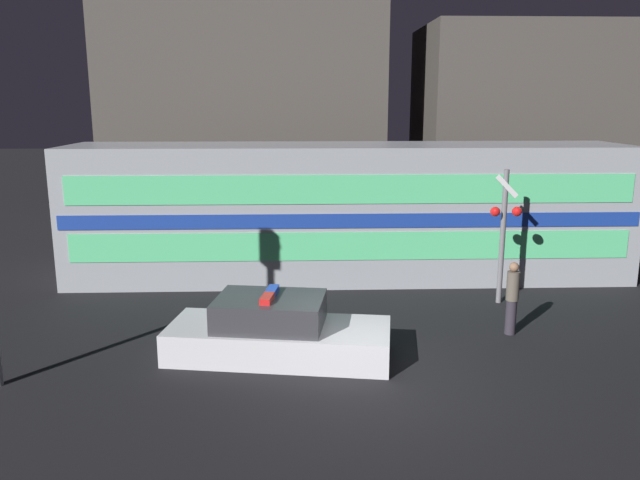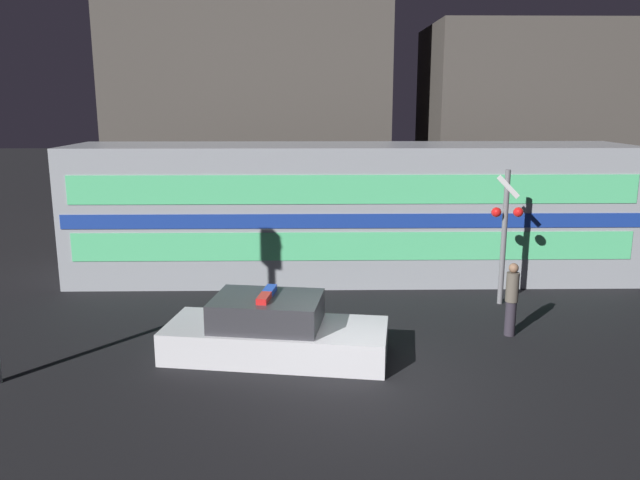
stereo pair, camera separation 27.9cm
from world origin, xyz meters
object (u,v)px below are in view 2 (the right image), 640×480
train (350,211)px  crossing_signal_near (505,229)px  police_car (274,332)px  pedestrian (512,299)px

train → crossing_signal_near: 4.53m
train → police_car: 6.37m
train → pedestrian: 5.90m
police_car → pedestrian: pedestrian is taller
pedestrian → crossing_signal_near: size_ratio=0.48×
train → police_car: size_ratio=3.43×
train → crossing_signal_near: size_ratio=4.66×
crossing_signal_near → train: bearing=142.5°
pedestrian → crossing_signal_near: crossing_signal_near is taller
police_car → crossing_signal_near: crossing_signal_near is taller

